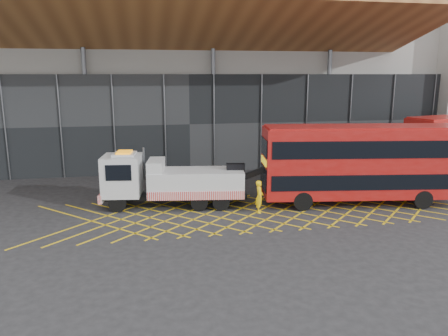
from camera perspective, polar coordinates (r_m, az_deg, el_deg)
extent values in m
plane|color=#242426|center=(25.46, -6.05, -6.26)|extent=(120.00, 120.00, 0.00)
cube|color=yellow|center=(25.56, -16.91, -6.65)|extent=(7.16, 7.16, 0.01)
cube|color=yellow|center=(25.56, -16.91, -6.65)|extent=(7.16, 7.16, 0.01)
cube|color=yellow|center=(25.43, -13.30, -6.54)|extent=(7.16, 7.16, 0.01)
cube|color=yellow|center=(25.43, -13.30, -6.54)|extent=(7.16, 7.16, 0.01)
cube|color=yellow|center=(25.39, -9.68, -6.41)|extent=(7.16, 7.16, 0.01)
cube|color=yellow|center=(25.39, -9.68, -6.41)|extent=(7.16, 7.16, 0.01)
cube|color=yellow|center=(25.46, -6.05, -6.25)|extent=(7.16, 7.16, 0.01)
cube|color=yellow|center=(25.46, -6.05, -6.25)|extent=(7.16, 7.16, 0.01)
cube|color=yellow|center=(25.62, -2.47, -6.06)|extent=(7.16, 7.16, 0.01)
cube|color=yellow|center=(25.62, -2.47, -6.06)|extent=(7.16, 7.16, 0.01)
cube|color=yellow|center=(25.89, 1.06, -5.86)|extent=(7.16, 7.16, 0.01)
cube|color=yellow|center=(25.89, 1.06, -5.86)|extent=(7.16, 7.16, 0.01)
cube|color=yellow|center=(26.24, 4.50, -5.64)|extent=(7.16, 7.16, 0.01)
cube|color=yellow|center=(26.24, 4.50, -5.64)|extent=(7.16, 7.16, 0.01)
cube|color=yellow|center=(26.69, 7.83, -5.41)|extent=(7.16, 7.16, 0.01)
cube|color=yellow|center=(26.69, 7.83, -5.41)|extent=(7.16, 7.16, 0.01)
cube|color=yellow|center=(27.23, 11.04, -5.17)|extent=(7.16, 7.16, 0.01)
cube|color=yellow|center=(27.23, 11.04, -5.17)|extent=(7.16, 7.16, 0.01)
cube|color=yellow|center=(27.85, 14.11, -4.93)|extent=(7.16, 7.16, 0.01)
cube|color=yellow|center=(27.85, 14.11, -4.93)|extent=(7.16, 7.16, 0.01)
cube|color=yellow|center=(28.54, 17.04, -4.68)|extent=(7.16, 7.16, 0.01)
cube|color=yellow|center=(28.54, 17.04, -4.68)|extent=(7.16, 7.16, 0.01)
cube|color=yellow|center=(29.31, 19.82, -4.44)|extent=(7.16, 7.16, 0.01)
cube|color=yellow|center=(29.31, 19.82, -4.44)|extent=(7.16, 7.16, 0.01)
cube|color=yellow|center=(30.14, 22.45, -4.19)|extent=(7.16, 7.16, 0.01)
cube|color=yellow|center=(30.14, 22.45, -4.19)|extent=(7.16, 7.16, 0.01)
cube|color=yellow|center=(31.03, 24.94, -3.96)|extent=(7.16, 7.16, 0.01)
cube|color=yellow|center=(31.03, 24.94, -3.96)|extent=(7.16, 7.16, 0.01)
cube|color=gray|center=(43.27, -5.77, 13.44)|extent=(55.00, 14.00, 18.00)
cube|color=black|center=(36.22, -4.58, 5.78)|extent=(55.00, 0.80, 8.00)
cube|color=#94562B|center=(32.32, -7.78, 18.26)|extent=(40.00, 11.93, 4.07)
cylinder|color=#595B60|center=(35.96, -17.44, 6.82)|extent=(0.36, 0.36, 10.00)
cylinder|color=#595B60|center=(36.19, -1.40, 7.40)|extent=(0.36, 0.36, 10.00)
cylinder|color=#595B60|center=(39.07, 13.36, 7.43)|extent=(0.36, 0.36, 10.00)
cube|color=black|center=(27.14, -6.39, -3.65)|extent=(8.90, 2.12, 0.33)
cube|color=silver|center=(27.18, -13.14, -0.93)|extent=(2.53, 2.61, 2.42)
cube|color=black|center=(27.32, -15.53, -0.09)|extent=(0.32, 2.04, 1.03)
cube|color=red|center=(27.71, -15.40, -3.39)|extent=(0.56, 2.43, 0.51)
cube|color=orange|center=(26.87, -12.90, 2.03)|extent=(0.98, 1.22, 0.11)
cube|color=silver|center=(26.86, -3.66, -1.81)|extent=(6.04, 3.09, 1.49)
cube|color=red|center=(25.85, -3.67, -3.66)|extent=(5.74, 0.83, 0.51)
cube|color=silver|center=(26.77, -8.88, 0.37)|extent=(1.23, 2.34, 0.65)
cube|color=black|center=(26.74, 1.52, 0.09)|extent=(1.17, 0.61, 0.47)
cube|color=black|center=(26.93, 3.49, -0.86)|extent=(2.06, 0.60, 1.01)
cylinder|color=black|center=(26.66, -13.75, -4.54)|extent=(1.06, 0.46, 1.03)
cylinder|color=black|center=(28.51, -13.03, -3.41)|extent=(1.06, 0.46, 1.03)
cylinder|color=black|center=(26.21, -0.38, -4.47)|extent=(1.06, 0.46, 1.03)
cylinder|color=black|center=(28.09, -0.56, -3.32)|extent=(1.06, 0.46, 1.03)
cylinder|color=#595B60|center=(27.79, -10.41, 0.56)|extent=(0.13, 0.13, 2.05)
cube|color=#9E0F0C|center=(28.37, 17.44, 0.81)|extent=(12.35, 4.43, 4.26)
cube|color=black|center=(28.57, 17.32, -1.16)|extent=(11.88, 4.42, 0.93)
cube|color=black|center=(28.20, 17.57, 2.75)|extent=(11.88, 4.42, 1.04)
cube|color=black|center=(27.09, 5.19, -1.24)|extent=(0.40, 2.45, 1.43)
cube|color=black|center=(26.71, 5.27, 2.77)|extent=(0.40, 2.45, 1.04)
cube|color=yellow|center=(26.86, 5.21, 0.92)|extent=(0.33, 1.95, 0.38)
cube|color=#9E0F0C|center=(28.04, 17.72, 5.14)|extent=(12.08, 4.17, 0.13)
cylinder|color=black|center=(26.61, 10.26, -4.28)|extent=(1.18, 0.48, 1.14)
cylinder|color=black|center=(28.95, 9.16, -2.89)|extent=(1.18, 0.48, 1.14)
cylinder|color=black|center=(29.15, 24.53, -3.76)|extent=(1.18, 0.48, 1.14)
cylinder|color=black|center=(31.31, 22.47, -2.53)|extent=(1.18, 0.48, 1.14)
cube|color=black|center=(36.09, 23.63, 1.08)|extent=(0.66, 2.33, 1.39)
cube|color=black|center=(35.81, 23.88, 4.01)|extent=(0.66, 2.33, 1.01)
cube|color=yellow|center=(35.92, 23.75, 2.66)|extent=(0.54, 1.86, 0.37)
cylinder|color=black|center=(37.21, 27.06, -0.74)|extent=(1.15, 0.59, 1.11)
cylinder|color=black|center=(38.68, 24.25, -0.03)|extent=(1.15, 0.59, 1.11)
imported|color=yellow|center=(25.79, 4.64, -3.74)|extent=(0.64, 0.81, 1.93)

